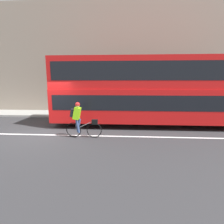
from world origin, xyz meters
TOP-DOWN VIEW (x-y plane):
  - ground_plane at (0.00, 0.00)m, footprint 80.00×80.00m
  - road_center_line at (0.00, -0.19)m, footprint 50.00×0.14m
  - sidewalk_curb at (0.00, 4.85)m, footprint 60.00×2.23m
  - building_facade at (0.00, 6.12)m, footprint 60.00×0.30m
  - bus at (5.62, 2.02)m, footprint 11.28×2.43m
  - cyclist_on_bike at (1.97, -0.42)m, footprint 1.64×0.32m
  - trash_bin at (-0.41, 4.74)m, footprint 0.49×0.49m

SIDE VIEW (x-z plane):
  - ground_plane at x=0.00m, z-range 0.00..0.00m
  - road_center_line at x=0.00m, z-range 0.00..0.01m
  - sidewalk_curb at x=0.00m, z-range 0.00..0.13m
  - trash_bin at x=-0.41m, z-range 0.13..1.08m
  - cyclist_on_bike at x=1.97m, z-range 0.06..1.69m
  - bus at x=5.62m, z-range 0.22..4.04m
  - building_facade at x=0.00m, z-range 0.00..8.54m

